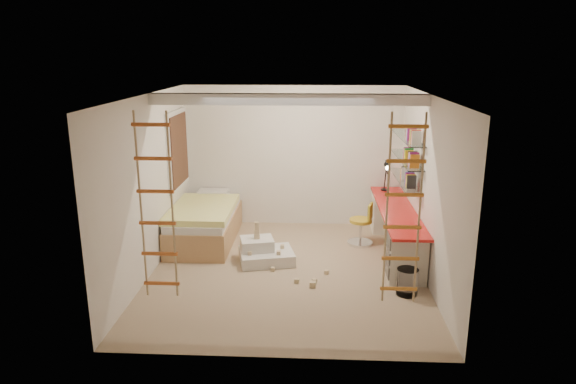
# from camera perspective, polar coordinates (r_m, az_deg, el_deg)

# --- Properties ---
(floor) EXTENTS (4.50, 4.50, 0.00)m
(floor) POSITION_cam_1_polar(r_m,az_deg,el_deg) (7.77, -0.11, -8.80)
(floor) COLOR #A08367
(floor) RESTS_ON ground
(ceiling_beam) EXTENTS (4.00, 0.18, 0.16)m
(ceiling_beam) POSITION_cam_1_polar(r_m,az_deg,el_deg) (7.42, 0.00, 10.26)
(ceiling_beam) COLOR white
(ceiling_beam) RESTS_ON ceiling
(window_frame) EXTENTS (0.06, 1.15, 1.35)m
(window_frame) POSITION_cam_1_polar(r_m,az_deg,el_deg) (9.04, -12.21, 4.62)
(window_frame) COLOR white
(window_frame) RESTS_ON wall_left
(window_blind) EXTENTS (0.02, 1.00, 1.20)m
(window_blind) POSITION_cam_1_polar(r_m,az_deg,el_deg) (9.03, -11.96, 4.62)
(window_blind) COLOR #4C2D1E
(window_blind) RESTS_ON window_frame
(rope_ladder_left) EXTENTS (0.41, 0.04, 2.13)m
(rope_ladder_left) POSITION_cam_1_polar(r_m,az_deg,el_deg) (5.84, -14.41, -1.66)
(rope_ladder_left) COLOR #C35321
(rope_ladder_left) RESTS_ON ceiling
(rope_ladder_right) EXTENTS (0.41, 0.04, 2.13)m
(rope_ladder_right) POSITION_cam_1_polar(r_m,az_deg,el_deg) (5.67, 12.68, -2.08)
(rope_ladder_right) COLOR orange
(rope_ladder_right) RESTS_ON ceiling
(waste_bin) EXTENTS (0.29, 0.29, 0.36)m
(waste_bin) POSITION_cam_1_polar(r_m,az_deg,el_deg) (7.19, 13.11, -9.69)
(waste_bin) COLOR white
(waste_bin) RESTS_ON floor
(desk) EXTENTS (0.56, 2.80, 0.75)m
(desk) POSITION_cam_1_polar(r_m,az_deg,el_deg) (8.52, 11.84, -4.00)
(desk) COLOR red
(desk) RESTS_ON floor
(shelves) EXTENTS (0.25, 1.80, 0.71)m
(shelves) POSITION_cam_1_polar(r_m,az_deg,el_deg) (8.51, 12.99, 3.58)
(shelves) COLOR white
(shelves) RESTS_ON wall_right
(bed) EXTENTS (1.02, 2.00, 0.69)m
(bed) POSITION_cam_1_polar(r_m,az_deg,el_deg) (8.97, -9.19, -3.37)
(bed) COLOR #AD7F51
(bed) RESTS_ON floor
(task_lamp) EXTENTS (0.14, 0.36, 0.57)m
(task_lamp) POSITION_cam_1_polar(r_m,az_deg,el_deg) (9.22, 10.92, 2.27)
(task_lamp) COLOR black
(task_lamp) RESTS_ON desk
(swivel_chair) EXTENTS (0.54, 0.54, 0.73)m
(swivel_chair) POSITION_cam_1_polar(r_m,az_deg,el_deg) (8.80, 8.19, -4.13)
(swivel_chair) COLOR gold
(swivel_chair) RESTS_ON floor
(play_platform) EXTENTS (0.94, 0.81, 0.36)m
(play_platform) POSITION_cam_1_polar(r_m,az_deg,el_deg) (8.07, -2.70, -6.76)
(play_platform) COLOR silver
(play_platform) RESTS_ON floor
(toy_blocks) EXTENTS (1.23, 1.05, 0.63)m
(toy_blocks) POSITION_cam_1_polar(r_m,az_deg,el_deg) (7.74, -0.81, -7.08)
(toy_blocks) COLOR #CCB284
(toy_blocks) RESTS_ON floor
(books) EXTENTS (0.14, 0.70, 0.92)m
(books) POSITION_cam_1_polar(r_m,az_deg,el_deg) (8.49, 13.04, 4.34)
(books) COLOR #262626
(books) RESTS_ON shelves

